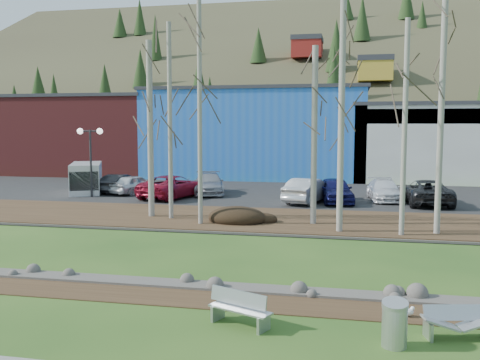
% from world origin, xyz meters
% --- Properties ---
extents(ground, '(200.00, 200.00, 0.00)m').
position_xyz_m(ground, '(0.00, 0.00, 0.00)').
color(ground, '#244817').
rests_on(ground, ground).
extents(dirt_strip, '(80.00, 1.80, 0.03)m').
position_xyz_m(dirt_strip, '(0.00, 2.10, 0.01)').
color(dirt_strip, '#382616').
rests_on(dirt_strip, ground).
extents(near_bank_rocks, '(80.00, 0.80, 0.50)m').
position_xyz_m(near_bank_rocks, '(0.00, 3.10, 0.00)').
color(near_bank_rocks, '#47423D').
rests_on(near_bank_rocks, ground).
extents(river, '(80.00, 8.00, 0.90)m').
position_xyz_m(river, '(0.00, 7.20, 0.00)').
color(river, black).
rests_on(river, ground).
extents(far_bank_rocks, '(80.00, 0.80, 0.46)m').
position_xyz_m(far_bank_rocks, '(0.00, 11.30, 0.00)').
color(far_bank_rocks, '#47423D').
rests_on(far_bank_rocks, ground).
extents(far_bank, '(80.00, 7.00, 0.15)m').
position_xyz_m(far_bank, '(0.00, 14.50, 0.07)').
color(far_bank, '#382616').
rests_on(far_bank, ground).
extents(parking_lot, '(80.00, 14.00, 0.14)m').
position_xyz_m(parking_lot, '(0.00, 25.00, 0.07)').
color(parking_lot, black).
rests_on(parking_lot, ground).
extents(building_brick, '(16.32, 12.24, 7.80)m').
position_xyz_m(building_brick, '(-24.00, 39.00, 3.91)').
color(building_brick, maroon).
rests_on(building_brick, ground).
extents(building_blue, '(20.40, 12.24, 8.30)m').
position_xyz_m(building_blue, '(-6.00, 39.00, 4.16)').
color(building_blue, blue).
rests_on(building_blue, ground).
extents(building_white, '(18.36, 12.24, 6.80)m').
position_xyz_m(building_white, '(12.00, 38.98, 3.41)').
color(building_white, beige).
rests_on(building_white, ground).
extents(hillside, '(160.00, 72.00, 35.00)m').
position_xyz_m(hillside, '(0.00, 84.00, 17.50)').
color(hillside, '#373221').
rests_on(hillside, ground).
extents(bench_intact, '(1.70, 1.10, 0.82)m').
position_xyz_m(bench_intact, '(0.16, 0.35, 0.41)').
color(bench_intact, '#AEB2B3').
rests_on(bench_intact, ground).
extents(bench_damaged, '(1.72, 0.86, 0.73)m').
position_xyz_m(bench_damaged, '(5.26, 0.59, 0.37)').
color(bench_damaged, '#AEB2B3').
rests_on(bench_damaged, ground).
extents(litter_bin, '(0.60, 0.60, 0.95)m').
position_xyz_m(litter_bin, '(3.77, -0.23, 0.48)').
color(litter_bin, '#AEB2B3').
rests_on(litter_bin, ground).
extents(seagull, '(0.42, 0.20, 0.30)m').
position_xyz_m(seagull, '(4.23, 1.68, 0.17)').
color(seagull, gold).
rests_on(seagull, ground).
extents(dirt_mound, '(2.88, 2.03, 0.56)m').
position_xyz_m(dirt_mound, '(-2.68, 13.28, 0.43)').
color(dirt_mound, black).
rests_on(dirt_mound, far_bank).
extents(birch_0, '(0.23, 0.23, 9.82)m').
position_xyz_m(birch_0, '(-6.20, 13.66, 5.06)').
color(birch_0, '#A9A799').
rests_on(birch_0, far_bank).
extents(birch_1, '(0.31, 0.31, 9.03)m').
position_xyz_m(birch_1, '(-7.41, 14.05, 4.67)').
color(birch_1, '#A9A799').
rests_on(birch_1, far_bank).
extents(birch_2, '(0.22, 0.22, 11.19)m').
position_xyz_m(birch_2, '(-4.31, 12.52, 5.74)').
color(birch_2, '#A9A799').
rests_on(birch_2, far_bank).
extents(birch_3, '(0.29, 0.29, 8.45)m').
position_xyz_m(birch_3, '(1.02, 13.64, 4.38)').
color(birch_3, '#A9A799').
rests_on(birch_3, far_bank).
extents(birch_4, '(0.21, 0.21, 8.49)m').
position_xyz_m(birch_4, '(2.20, 14.83, 4.39)').
color(birch_4, '#A9A799').
rests_on(birch_4, far_bank).
extents(birch_5, '(0.23, 0.23, 9.19)m').
position_xyz_m(birch_5, '(4.97, 11.70, 4.74)').
color(birch_5, '#A9A799').
rests_on(birch_5, far_bank).
extents(birch_6, '(0.27, 0.27, 10.27)m').
position_xyz_m(birch_6, '(2.31, 11.96, 5.28)').
color(birch_6, '#A9A799').
rests_on(birch_6, far_bank).
extents(birch_7, '(0.26, 0.26, 10.00)m').
position_xyz_m(birch_7, '(6.52, 12.35, 5.15)').
color(birch_7, '#A9A799').
rests_on(birch_7, far_bank).
extents(street_lamp, '(1.73, 0.53, 4.56)m').
position_xyz_m(street_lamp, '(-14.10, 20.42, 3.72)').
color(street_lamp, '#262628').
rests_on(street_lamp, parking_lot).
extents(car_0, '(2.79, 4.18, 1.32)m').
position_xyz_m(car_0, '(-11.92, 22.54, 0.80)').
color(car_0, silver).
rests_on(car_0, parking_lot).
extents(car_1, '(1.93, 4.11, 1.30)m').
position_xyz_m(car_1, '(-13.19, 22.96, 0.79)').
color(car_1, black).
rests_on(car_1, parking_lot).
extents(car_2, '(3.93, 5.86, 1.49)m').
position_xyz_m(car_2, '(-8.64, 21.07, 0.89)').
color(car_2, maroon).
rests_on(car_2, parking_lot).
extents(car_3, '(3.30, 5.31, 1.44)m').
position_xyz_m(car_3, '(-6.86, 23.49, 0.86)').
color(car_3, '#93939A').
rests_on(car_3, parking_lot).
extents(car_4, '(2.62, 4.74, 1.53)m').
position_xyz_m(car_4, '(1.87, 21.06, 0.90)').
color(car_4, '#161650').
rests_on(car_4, parking_lot).
extents(car_5, '(2.91, 4.87, 1.51)m').
position_xyz_m(car_5, '(0.21, 20.65, 0.90)').
color(car_5, silver).
rests_on(car_5, parking_lot).
extents(car_6, '(2.74, 5.47, 1.49)m').
position_xyz_m(car_6, '(7.25, 21.46, 0.88)').
color(car_6, '#242426').
rests_on(car_6, parking_lot).
extents(car_7, '(2.25, 4.67, 1.31)m').
position_xyz_m(car_7, '(4.85, 22.69, 0.80)').
color(car_7, white).
rests_on(car_7, parking_lot).
extents(van_grey, '(3.73, 5.13, 2.07)m').
position_xyz_m(van_grey, '(-15.48, 22.34, 1.18)').
color(van_grey, silver).
rests_on(van_grey, parking_lot).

